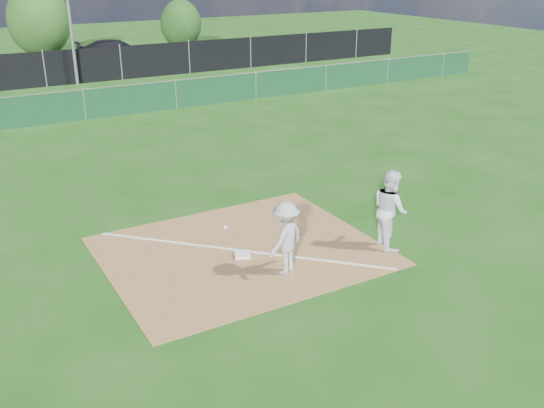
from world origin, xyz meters
The scene contains 13 objects.
ground centered at (0.00, 10.00, 0.00)m, with size 90.00×90.00×0.00m, color #17490F.
infield_dirt centered at (0.00, 1.00, 0.01)m, with size 6.00×5.00×0.02m, color olive.
foul_line centered at (0.00, 1.00, 0.03)m, with size 0.08×7.00×0.01m, color white.
green_fence centered at (0.00, 15.00, 0.60)m, with size 44.00×0.05×1.20m, color #0E341C.
black_fence centered at (0.00, 23.00, 0.90)m, with size 46.00×0.04×1.80m, color black.
parking_lot centered at (0.00, 28.00, 0.01)m, with size 46.00×9.00×0.01m, color black.
light_pole centered at (1.50, 22.70, 4.00)m, with size 0.16×0.16×8.00m, color slate.
first_base centered at (-0.10, 0.75, 0.06)m, with size 0.34×0.34×0.07m, color white.
play_at_first centered at (0.35, -0.35, 0.81)m, with size 1.94×0.96×1.59m.
runner centered at (3.07, -0.43, 0.92)m, with size 0.90×0.70×1.85m, color white.
car_right centered at (5.41, 28.47, 0.74)m, with size 2.03×5.00×1.45m, color black.
tree_mid centered at (1.76, 33.03, 2.44)m, with size 4.00×4.00×4.74m.
tree_right centered at (11.40, 32.52, 1.80)m, with size 2.94×2.94×3.49m.
Camera 1 is at (-5.57, -10.05, 6.19)m, focal length 40.00 mm.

